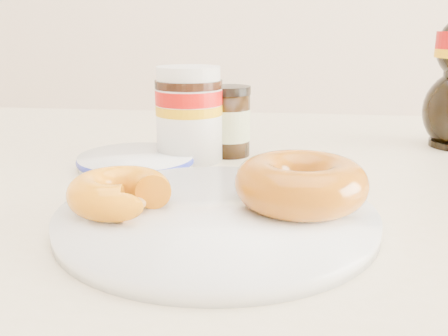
# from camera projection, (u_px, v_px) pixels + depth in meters

# --- Properties ---
(dining_table) EXTENTS (1.40, 0.90, 0.75)m
(dining_table) POSITION_uv_depth(u_px,v_px,m) (287.00, 251.00, 0.56)
(dining_table) COLOR beige
(dining_table) RESTS_ON ground
(plate) EXTENTS (0.27, 0.27, 0.01)m
(plate) POSITION_uv_depth(u_px,v_px,m) (217.00, 216.00, 0.42)
(plate) COLOR white
(plate) RESTS_ON dining_table
(donut_bitten) EXTENTS (0.10, 0.10, 0.03)m
(donut_bitten) POSITION_uv_depth(u_px,v_px,m) (120.00, 192.00, 0.41)
(donut_bitten) COLOR orange
(donut_bitten) RESTS_ON plate
(donut_whole) EXTENTS (0.14, 0.14, 0.04)m
(donut_whole) POSITION_uv_depth(u_px,v_px,m) (301.00, 183.00, 0.42)
(donut_whole) COLOR #994909
(donut_whole) RESTS_ON plate
(nutella_jar) EXTENTS (0.08, 0.08, 0.12)m
(nutella_jar) POSITION_uv_depth(u_px,v_px,m) (189.00, 110.00, 0.61)
(nutella_jar) COLOR white
(nutella_jar) RESTS_ON dining_table
(dark_jar) EXTENTS (0.06, 0.06, 0.09)m
(dark_jar) POSITION_uv_depth(u_px,v_px,m) (229.00, 122.00, 0.64)
(dark_jar) COLOR black
(dark_jar) RESTS_ON dining_table
(blue_rim_saucer) EXTENTS (0.14, 0.14, 0.01)m
(blue_rim_saucer) POSITION_uv_depth(u_px,v_px,m) (136.00, 160.00, 0.60)
(blue_rim_saucer) COLOR white
(blue_rim_saucer) RESTS_ON dining_table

